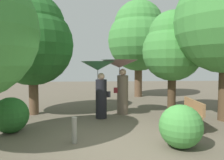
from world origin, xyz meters
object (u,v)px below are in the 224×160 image
at_px(tree_near_left, 32,39).
at_px(tree_far_back, 139,36).
at_px(path_marker_post, 74,130).
at_px(person_left, 99,77).
at_px(person_right, 120,74).
at_px(park_bench, 188,111).
at_px(tree_mid_right, 172,46).

distance_m(tree_near_left, tree_far_back, 6.53).
bearing_deg(path_marker_post, person_left, 75.82).
height_order(person_right, park_bench, person_right).
xyz_separation_m(person_left, tree_mid_right, (2.89, 0.94, 1.15)).
height_order(person_left, tree_near_left, tree_near_left).
relative_size(park_bench, tree_mid_right, 0.39).
xyz_separation_m(tree_near_left, tree_mid_right, (5.33, 0.14, -0.22)).
relative_size(person_left, tree_near_left, 0.44).
bearing_deg(person_right, path_marker_post, 152.70).
height_order(person_right, path_marker_post, person_right).
distance_m(person_left, tree_near_left, 2.90).
xyz_separation_m(person_left, tree_far_back, (2.36, 5.18, 2.12)).
distance_m(person_right, tree_mid_right, 2.36).
bearing_deg(park_bench, path_marker_post, -68.13).
bearing_deg(tree_near_left, path_marker_post, -60.55).
bearing_deg(person_right, person_left, 125.12).
bearing_deg(person_right, park_bench, -140.90).
distance_m(park_bench, tree_near_left, 5.93).
xyz_separation_m(person_left, park_bench, (2.58, -1.39, -0.93)).
bearing_deg(tree_mid_right, person_right, -171.09).
bearing_deg(path_marker_post, tree_near_left, 119.45).
distance_m(park_bench, tree_far_back, 7.25).
distance_m(person_left, person_right, 1.02).
relative_size(person_right, park_bench, 1.33).
bearing_deg(park_bench, person_left, -114.40).
relative_size(person_right, tree_far_back, 0.37).
bearing_deg(person_right, tree_near_left, 84.53).
bearing_deg(tree_far_back, park_bench, -88.12).
bearing_deg(tree_far_back, tree_mid_right, -82.84).
bearing_deg(tree_near_left, park_bench, -23.64).
bearing_deg(tree_mid_right, park_bench, -97.71).
height_order(park_bench, tree_far_back, tree_far_back).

